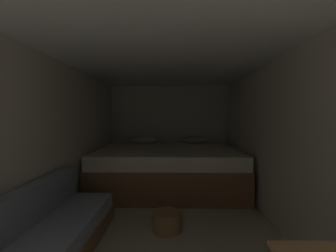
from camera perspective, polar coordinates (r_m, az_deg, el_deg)
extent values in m
plane|color=#A39984|center=(2.99, -0.82, -24.72)|extent=(7.57, 7.57, 0.00)
cube|color=beige|center=(5.48, 0.34, -1.06)|extent=(2.79, 0.05, 2.06)
cube|color=beige|center=(3.06, -27.53, -4.07)|extent=(0.05, 5.57, 2.06)
cube|color=beige|center=(2.96, 26.83, -4.26)|extent=(0.05, 5.57, 2.06)
cube|color=white|center=(2.76, -0.84, 17.68)|extent=(2.79, 5.57, 0.05)
cube|color=brown|center=(4.54, 0.07, -11.62)|extent=(2.57, 1.98, 0.53)
cube|color=beige|center=(4.46, 0.07, -6.91)|extent=(2.53, 1.94, 0.23)
ellipsoid|color=white|center=(5.24, -6.08, -3.33)|extent=(0.59, 0.35, 0.17)
ellipsoid|color=white|center=(5.21, 6.66, -3.35)|extent=(0.59, 0.35, 0.17)
cylinder|color=olive|center=(3.01, -0.28, -22.11)|extent=(0.34, 0.34, 0.23)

